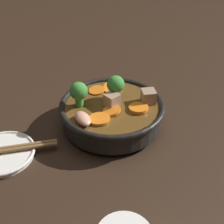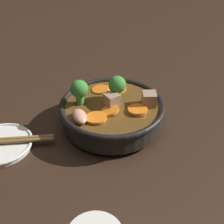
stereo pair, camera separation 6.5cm
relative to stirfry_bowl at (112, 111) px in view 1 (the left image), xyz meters
name	(u,v)px [view 1 (the left image)]	position (x,y,z in m)	size (l,w,h in m)	color
ground_plane	(112,125)	(0.00, 0.00, -0.04)	(3.00, 3.00, 0.00)	black
stirfry_bowl	(112,111)	(0.00, 0.00, 0.00)	(0.22, 0.22, 0.11)	black
side_saucer	(2,154)	(0.03, 0.22, -0.03)	(0.12, 0.12, 0.01)	white
chopsticks_pair	(1,150)	(0.03, 0.22, -0.02)	(0.08, 0.20, 0.01)	olive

